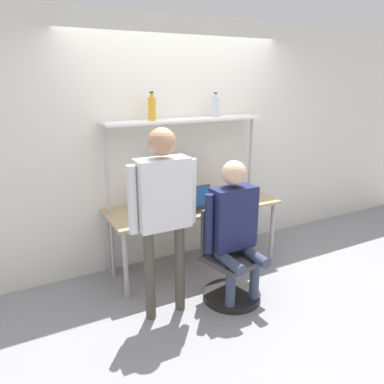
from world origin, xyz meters
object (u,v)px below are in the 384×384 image
(laptop, at_px, (200,202))
(person_standing, at_px, (163,200))
(monitor, at_px, (172,178))
(bottle_clear, at_px, (215,107))
(person_seated, at_px, (234,222))
(bottle_amber, at_px, (152,108))
(office_chair, at_px, (229,272))
(cell_phone, at_px, (224,204))

(laptop, relative_size, person_standing, 0.19)
(monitor, bearing_deg, bottle_clear, -0.80)
(person_seated, distance_m, bottle_amber, 1.42)
(monitor, relative_size, office_chair, 0.71)
(office_chair, bearing_deg, laptop, 87.79)
(office_chair, relative_size, bottle_clear, 3.39)
(cell_phone, distance_m, bottle_amber, 1.28)
(cell_phone, xyz_separation_m, person_seated, (-0.29, -0.63, 0.07))
(person_standing, height_order, bottle_amber, bottle_amber)
(laptop, relative_size, bottle_clear, 1.23)
(monitor, xyz_separation_m, person_seated, (0.17, -0.97, -0.21))
(office_chair, bearing_deg, cell_phone, 62.91)
(monitor, relative_size, laptop, 1.95)
(bottle_clear, bearing_deg, monitor, 179.20)
(bottle_amber, bearing_deg, cell_phone, -25.73)
(laptop, height_order, office_chair, laptop)
(cell_phone, bearing_deg, office_chair, -117.09)
(laptop, relative_size, bottle_amber, 1.14)
(person_seated, bearing_deg, person_standing, 172.18)
(office_chair, bearing_deg, person_standing, 175.86)
(person_standing, relative_size, bottle_clear, 6.40)
(monitor, xyz_separation_m, office_chair, (0.16, -0.93, -0.74))
(monitor, bearing_deg, person_seated, -80.22)
(cell_phone, height_order, person_seated, person_seated)
(cell_phone, height_order, office_chair, office_chair)
(monitor, distance_m, laptop, 0.41)
(cell_phone, relative_size, office_chair, 0.17)
(person_standing, bearing_deg, bottle_amber, 72.36)
(cell_phone, bearing_deg, monitor, 143.99)
(person_seated, xyz_separation_m, bottle_amber, (-0.39, 0.96, 0.96))
(laptop, bearing_deg, office_chair, -92.21)
(cell_phone, xyz_separation_m, office_chair, (-0.30, -0.59, -0.46))
(bottle_amber, distance_m, bottle_clear, 0.75)
(laptop, xyz_separation_m, person_standing, (-0.68, -0.58, 0.30))
(monitor, xyz_separation_m, bottle_clear, (0.53, -0.01, 0.75))
(monitor, bearing_deg, laptop, -58.37)
(bottle_clear, bearing_deg, person_standing, -139.72)
(cell_phone, bearing_deg, person_seated, -114.83)
(cell_phone, relative_size, bottle_amber, 0.52)
(laptop, distance_m, bottle_amber, 1.09)
(office_chair, relative_size, person_seated, 0.66)
(person_standing, relative_size, bottle_amber, 5.90)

